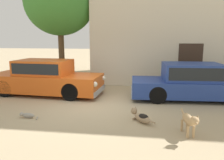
% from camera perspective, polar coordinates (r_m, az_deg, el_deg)
% --- Properties ---
extents(ground_plane, '(80.00, 80.00, 0.00)m').
position_cam_1_polar(ground_plane, '(8.10, -5.07, -6.40)').
color(ground_plane, tan).
extents(parked_sedan_nearest, '(4.92, 1.98, 1.46)m').
position_cam_1_polar(parked_sedan_nearest, '(9.92, -16.53, 0.63)').
color(parked_sedan_nearest, '#D15619').
rests_on(parked_sedan_nearest, ground_plane).
extents(parked_sedan_second, '(4.86, 1.94, 1.40)m').
position_cam_1_polar(parked_sedan_second, '(9.27, 19.52, -0.39)').
color(parked_sedan_second, navy).
rests_on(parked_sedan_second, ground_plane).
extents(apartment_block, '(13.78, 5.99, 8.68)m').
position_cam_1_polar(apartment_block, '(14.74, 25.89, 17.32)').
color(apartment_block, beige).
rests_on(apartment_block, ground_plane).
extents(stray_dog_spotted, '(0.74, 0.85, 0.36)m').
position_cam_1_polar(stray_dog_spotted, '(6.58, 7.33, -9.16)').
color(stray_dog_spotted, '#997F60').
rests_on(stray_dog_spotted, ground_plane).
extents(stray_dog_tan, '(0.32, 1.07, 0.64)m').
position_cam_1_polar(stray_dog_tan, '(5.85, 18.96, -9.62)').
color(stray_dog_tan, tan).
rests_on(stray_dog_tan, ground_plane).
extents(stray_cat, '(0.63, 0.23, 0.17)m').
position_cam_1_polar(stray_cat, '(7.30, -20.58, -8.34)').
color(stray_cat, gray).
rests_on(stray_cat, ground_plane).
extents(acacia_tree_left, '(3.69, 3.32, 5.97)m').
position_cam_1_polar(acacia_tree_left, '(12.67, -13.12, 18.71)').
color(acacia_tree_left, brown).
rests_on(acacia_tree_left, ground_plane).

